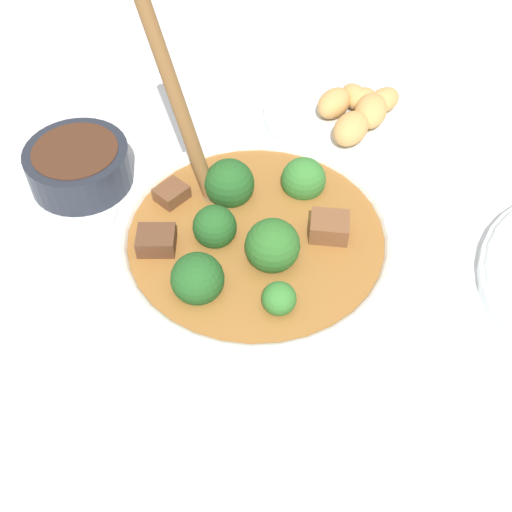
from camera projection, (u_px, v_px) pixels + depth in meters
ground_plane at (256, 296)px, 0.58m from camera, size 4.00×4.00×0.00m
stew_bowl at (255, 258)px, 0.54m from camera, size 0.26×0.24×0.29m
condiment_bowl at (78, 164)px, 0.65m from camera, size 0.11×0.11×0.04m
food_plate at (355, 112)px, 0.73m from camera, size 0.21×0.21×0.04m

